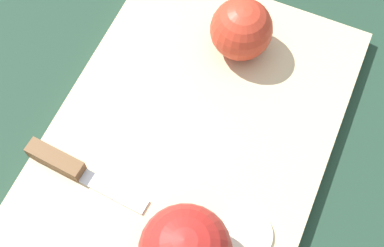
# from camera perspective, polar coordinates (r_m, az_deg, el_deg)

# --- Properties ---
(ground_plane) EXTENTS (4.00, 4.00, 0.00)m
(ground_plane) POSITION_cam_1_polar(r_m,az_deg,el_deg) (0.60, 0.00, -1.58)
(ground_plane) COLOR #1E3828
(cutting_board) EXTENTS (0.41, 0.30, 0.02)m
(cutting_board) POSITION_cam_1_polar(r_m,az_deg,el_deg) (0.59, 0.00, -1.22)
(cutting_board) COLOR #D1B789
(cutting_board) RESTS_ON ground_plane
(apple_half_left) EXTENTS (0.07, 0.07, 0.07)m
(apple_half_left) POSITION_cam_1_polar(r_m,az_deg,el_deg) (0.61, 5.31, 9.96)
(apple_half_left) COLOR red
(apple_half_left) RESTS_ON cutting_board
(knife) EXTENTS (0.03, 0.14, 0.02)m
(knife) POSITION_cam_1_polar(r_m,az_deg,el_deg) (0.58, -13.45, -4.25)
(knife) COLOR silver
(knife) RESTS_ON cutting_board
(apple_slice) EXTENTS (0.05, 0.05, 0.00)m
(apple_slice) POSITION_cam_1_polar(r_m,az_deg,el_deg) (0.55, 5.85, -11.69)
(apple_slice) COLOR #EFE5C6
(apple_slice) RESTS_ON cutting_board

